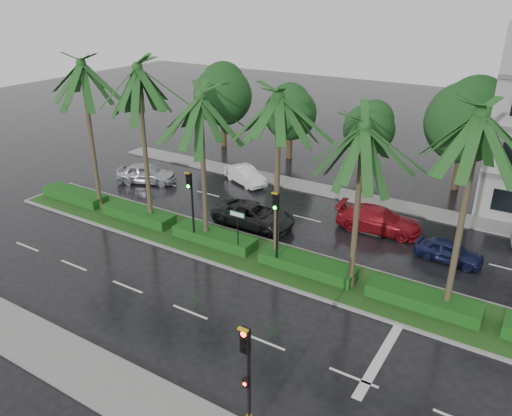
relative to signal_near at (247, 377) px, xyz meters
The scene contains 17 objects.
ground 11.42m from the signal_near, 122.58° to the left, with size 120.00×120.00×0.00m, color black.
near_sidewalk 6.53m from the signal_near, behind, with size 40.00×2.40×0.12m, color gray.
far_sidewalk 22.35m from the signal_near, 105.67° to the left, with size 40.00×2.00×0.12m, color gray.
median 12.24m from the signal_near, 120.00° to the left, with size 36.00×4.00×0.15m.
hedge 12.17m from the signal_near, 120.00° to the left, with size 35.20×1.40×0.60m.
lane_markings 9.76m from the signal_near, 108.30° to the left, with size 34.00×13.06×0.01m.
palm_row 13.98m from the signal_near, 124.88° to the left, with size 26.30×4.20×10.32m.
signal_near is the anchor object (origin of this frame).
signal_median_left 13.93m from the signal_near, 135.91° to the left, with size 0.34×0.42×4.36m.
signal_median_right 10.69m from the signal_near, 114.91° to the left, with size 0.34×0.42×4.36m.
street_sign 12.11m from the signal_near, 125.34° to the left, with size 0.95×0.09×2.60m.
bg_trees 27.71m from the signal_near, 102.35° to the left, with size 33.05×5.75×8.31m.
car_silver 25.03m from the signal_near, 140.80° to the left, with size 4.48×1.80×1.53m, color #B7B8BF.
car_white 23.56m from the signal_near, 123.24° to the left, with size 3.98×1.39×1.31m, color white.
car_darkgrey 16.13m from the signal_near, 121.46° to the left, with size 5.29×2.44×1.47m, color black.
car_red 17.27m from the signal_near, 95.01° to the left, with size 5.15×2.09×1.50m, color maroon.
car_blue 15.97m from the signal_near, 79.09° to the left, with size 3.60×1.45×1.23m, color #161B44.
Camera 1 is at (12.68, -19.59, 13.70)m, focal length 35.00 mm.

